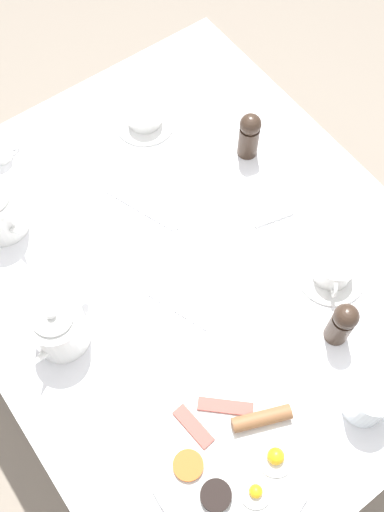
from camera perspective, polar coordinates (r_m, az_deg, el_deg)
ground_plane at (r=1.99m, az=0.00°, el=-10.53°), size 8.00×8.00×0.00m
table at (r=1.34m, az=0.00°, el=-1.85°), size 0.93×1.14×0.77m
breakfast_plate at (r=1.14m, az=3.89°, el=-18.10°), size 0.31×0.31×0.04m
teapot_near at (r=1.18m, az=-12.59°, el=-6.59°), size 0.18×0.12×0.13m
teacup_with_saucer_left at (r=1.27m, az=13.26°, el=-1.31°), size 0.15×0.15×0.06m
teacup_with_saucer_right at (r=1.46m, az=-4.56°, el=13.19°), size 0.15×0.15×0.06m
water_glass_tall at (r=1.16m, az=16.45°, el=-13.04°), size 0.08×0.08×0.10m
pepper_grinder at (r=1.38m, az=5.47°, el=11.45°), size 0.05×0.05×0.12m
salt_grinder at (r=1.18m, az=14.10°, el=-6.23°), size 0.05×0.05×0.12m
napkin_folded at (r=1.35m, az=6.78°, el=5.46°), size 0.12×0.14×0.01m
fork_by_plate at (r=1.23m, az=-1.74°, el=-4.88°), size 0.07×0.16×0.00m
knife_by_plate at (r=1.34m, az=-4.90°, el=4.49°), size 0.08×0.19×0.00m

